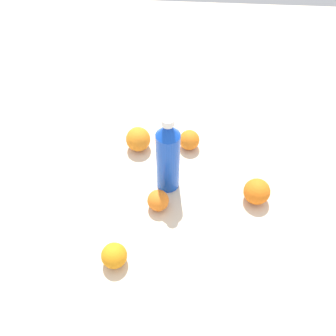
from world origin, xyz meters
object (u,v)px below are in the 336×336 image
(orange_3, at_px, (158,200))
(orange_1, at_px, (189,140))
(orange_0, at_px, (138,139))
(orange_2, at_px, (114,256))
(orange_4, at_px, (257,191))
(water_bottle, at_px, (168,157))

(orange_3, bearing_deg, orange_1, 71.71)
(orange_0, xyz_separation_m, orange_2, (-0.01, -0.43, -0.01))
(orange_4, bearing_deg, orange_2, -149.19)
(water_bottle, xyz_separation_m, orange_3, (-0.02, -0.09, -0.10))
(water_bottle, distance_m, orange_4, 0.29)
(orange_3, relative_size, orange_4, 0.81)
(orange_2, bearing_deg, orange_3, 61.71)
(orange_0, bearing_deg, orange_4, -26.45)
(orange_2, distance_m, orange_3, 0.21)
(orange_1, bearing_deg, orange_0, -174.85)
(orange_1, xyz_separation_m, orange_3, (-0.08, -0.26, -0.00))
(orange_1, height_order, orange_2, same)
(orange_2, xyz_separation_m, orange_4, (0.39, 0.23, 0.01))
(orange_3, height_order, orange_4, orange_4)
(orange_3, xyz_separation_m, orange_4, (0.29, 0.05, 0.01))
(orange_2, bearing_deg, orange_0, 88.55)
(orange_0, bearing_deg, orange_1, 5.15)
(orange_2, relative_size, orange_4, 0.87)
(orange_4, bearing_deg, water_bottle, 171.74)
(orange_2, bearing_deg, water_bottle, 65.78)
(orange_0, distance_m, orange_1, 0.17)
(orange_0, bearing_deg, orange_2, -91.45)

